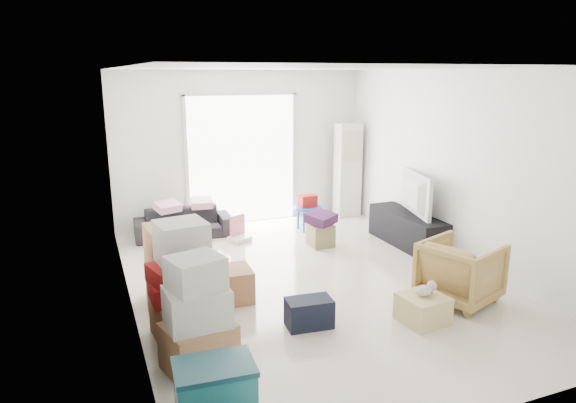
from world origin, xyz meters
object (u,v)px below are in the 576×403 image
Objects in this scene: television at (408,209)px; kids_table at (308,205)px; tv_console at (407,229)px; ottoman at (321,235)px; ac_tower at (348,170)px; sofa at (183,219)px; wood_crate at (423,309)px; armchair at (461,268)px.

television is 1.80× the size of kids_table.
tv_console is 1.38× the size of television.
ac_tower is at bearing 49.38° from ottoman.
kids_table is at bearing -8.75° from sofa.
ac_tower is 1.30m from kids_table.
kids_table is at bearing 55.18° from television.
ottoman is at bearing 88.73° from wood_crate.
armchair is at bearing -81.05° from kids_table.
ac_tower is 2.01m from tv_console.
tv_console is (0.05, -1.91, -0.62)m from ac_tower.
sofa is 2.52× the size of kids_table.
sofa is (-3.19, 1.76, -0.28)m from television.
wood_crate is at bearing 163.83° from television.
ac_tower is at bearing 72.73° from wood_crate.
kids_table is (-1.13, 1.32, 0.18)m from tv_console.
ac_tower is 1.93m from television.
television is 2.06m from armchair.
ac_tower is at bearing 16.21° from television.
television is at bearing -25.68° from sofa.
ottoman is 0.57× the size of kids_table.
kids_table is at bearing -11.06° from armchair.
kids_table is (-1.13, 1.32, -0.15)m from television.
tv_console is at bearing 59.12° from wood_crate.
wood_crate is (-1.29, -4.15, -0.72)m from ac_tower.
kids_table reaches higher than ottoman.
television is 2.65m from wood_crate.
sofa is at bearing 151.12° from tv_console.
wood_crate is (-0.21, -3.56, -0.29)m from kids_table.
sofa reaches higher than wood_crate.
television reaches higher than wood_crate.
tv_console is at bearing -25.68° from sofa.
sofa is at bearing 168.05° from kids_table.
television is 3.18× the size of ottoman.
kids_table is (2.06, -0.44, 0.14)m from sofa.
armchair is at bearing -107.39° from tv_console.
sofa reaches higher than tv_console.
television is 1.37× the size of armchair.
armchair is at bearing -52.04° from sofa.
ottoman is (-1.28, 0.47, -0.08)m from tv_console.
ac_tower is 3.19m from sofa.
tv_console is 3.64m from sofa.
kids_table is (0.15, 0.85, 0.27)m from ottoman.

